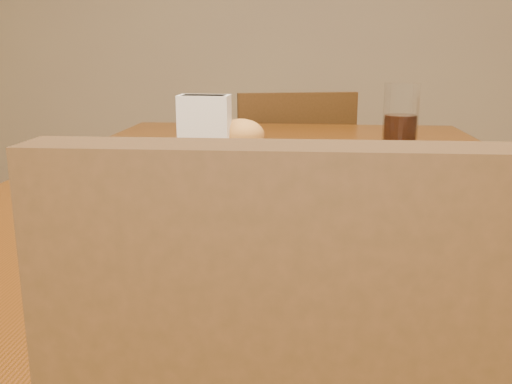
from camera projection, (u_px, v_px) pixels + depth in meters
dining_table at (282, 231)px, 1.00m from camera, size 0.90×1.40×0.75m
chair_far at (288, 208)px, 1.92m from camera, size 0.47×0.47×0.83m
salad_plate at (263, 222)px, 0.62m from camera, size 0.27×0.26×0.08m
bread_plate at (241, 142)px, 1.14m from camera, size 0.15×0.15×0.08m
tomato_bowl at (466, 160)px, 1.00m from camera, size 0.15×0.15×0.05m
drinking_glass at (401, 119)px, 1.27m from camera, size 0.08×0.08×0.14m
napkin_holder at (205, 126)px, 1.09m from camera, size 0.10×0.06×0.13m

